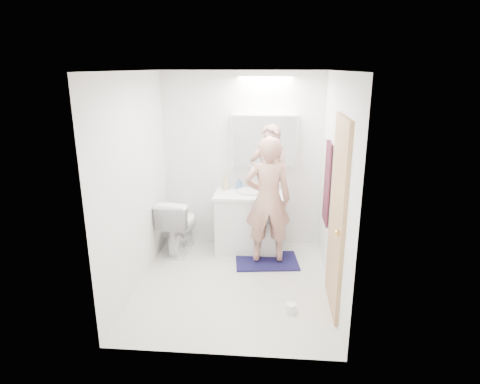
# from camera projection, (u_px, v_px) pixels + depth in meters

# --- Properties ---
(floor) EXTENTS (2.50, 2.50, 0.00)m
(floor) POSITION_uv_depth(u_px,v_px,m) (234.00, 283.00, 4.81)
(floor) COLOR silver
(floor) RESTS_ON ground
(ceiling) EXTENTS (2.50, 2.50, 0.00)m
(ceiling) POSITION_uv_depth(u_px,v_px,m) (233.00, 71.00, 4.11)
(ceiling) COLOR white
(ceiling) RESTS_ON floor
(wall_back) EXTENTS (2.50, 0.00, 2.50)m
(wall_back) POSITION_uv_depth(u_px,v_px,m) (242.00, 160.00, 5.65)
(wall_back) COLOR white
(wall_back) RESTS_ON floor
(wall_front) EXTENTS (2.50, 0.00, 2.50)m
(wall_front) POSITION_uv_depth(u_px,v_px,m) (218.00, 229.00, 3.27)
(wall_front) COLOR white
(wall_front) RESTS_ON floor
(wall_left) EXTENTS (0.00, 2.50, 2.50)m
(wall_left) POSITION_uv_depth(u_px,v_px,m) (135.00, 183.00, 4.55)
(wall_left) COLOR white
(wall_left) RESTS_ON floor
(wall_right) EXTENTS (0.00, 2.50, 2.50)m
(wall_right) POSITION_uv_depth(u_px,v_px,m) (336.00, 188.00, 4.37)
(wall_right) COLOR white
(wall_right) RESTS_ON floor
(vanity_cabinet) EXTENTS (0.90, 0.55, 0.78)m
(vanity_cabinet) POSITION_uv_depth(u_px,v_px,m) (250.00, 223.00, 5.60)
(vanity_cabinet) COLOR silver
(vanity_cabinet) RESTS_ON floor
(countertop) EXTENTS (0.95, 0.58, 0.04)m
(countertop) POSITION_uv_depth(u_px,v_px,m) (250.00, 194.00, 5.48)
(countertop) COLOR white
(countertop) RESTS_ON vanity_cabinet
(sink_basin) EXTENTS (0.36, 0.36, 0.03)m
(sink_basin) POSITION_uv_depth(u_px,v_px,m) (250.00, 191.00, 5.50)
(sink_basin) COLOR silver
(sink_basin) RESTS_ON countertop
(faucet) EXTENTS (0.02, 0.02, 0.16)m
(faucet) POSITION_uv_depth(u_px,v_px,m) (251.00, 183.00, 5.67)
(faucet) COLOR silver
(faucet) RESTS_ON countertop
(medicine_cabinet) EXTENTS (0.88, 0.14, 0.70)m
(medicine_cabinet) POSITION_uv_depth(u_px,v_px,m) (264.00, 140.00, 5.47)
(medicine_cabinet) COLOR white
(medicine_cabinet) RESTS_ON wall_back
(mirror_panel) EXTENTS (0.84, 0.01, 0.66)m
(mirror_panel) POSITION_uv_depth(u_px,v_px,m) (264.00, 141.00, 5.39)
(mirror_panel) COLOR silver
(mirror_panel) RESTS_ON medicine_cabinet
(toilet) EXTENTS (0.50, 0.79, 0.77)m
(toilet) POSITION_uv_depth(u_px,v_px,m) (179.00, 224.00, 5.57)
(toilet) COLOR white
(toilet) RESTS_ON floor
(bath_rug) EXTENTS (0.86, 0.64, 0.02)m
(bath_rug) POSITION_uv_depth(u_px,v_px,m) (267.00, 261.00, 5.34)
(bath_rug) COLOR #191544
(bath_rug) RESTS_ON floor
(person) EXTENTS (0.63, 0.45, 1.61)m
(person) POSITION_uv_depth(u_px,v_px,m) (268.00, 200.00, 5.09)
(person) COLOR tan
(person) RESTS_ON bath_rug
(door) EXTENTS (0.04, 0.80, 2.00)m
(door) POSITION_uv_depth(u_px,v_px,m) (337.00, 217.00, 4.10)
(door) COLOR tan
(door) RESTS_ON wall_right
(door_knob) EXTENTS (0.06, 0.06, 0.06)m
(door_knob) POSITION_uv_depth(u_px,v_px,m) (337.00, 233.00, 3.83)
(door_knob) COLOR gold
(door_knob) RESTS_ON door
(towel) EXTENTS (0.02, 0.42, 1.00)m
(towel) POSITION_uv_depth(u_px,v_px,m) (327.00, 183.00, 4.93)
(towel) COLOR #101833
(towel) RESTS_ON wall_right
(towel_hook) EXTENTS (0.07, 0.02, 0.02)m
(towel_hook) POSITION_uv_depth(u_px,v_px,m) (329.00, 140.00, 4.78)
(towel_hook) COLOR silver
(towel_hook) RESTS_ON wall_right
(soap_bottle_a) EXTENTS (0.12, 0.12, 0.23)m
(soap_bottle_a) POSITION_uv_depth(u_px,v_px,m) (226.00, 181.00, 5.62)
(soap_bottle_a) COLOR tan
(soap_bottle_a) RESTS_ON countertop
(soap_bottle_b) EXTENTS (0.09, 0.09, 0.15)m
(soap_bottle_b) POSITION_uv_depth(u_px,v_px,m) (239.00, 184.00, 5.64)
(soap_bottle_b) COLOR #5480B6
(soap_bottle_b) RESTS_ON countertop
(toothbrush_cup) EXTENTS (0.14, 0.14, 0.10)m
(toothbrush_cup) POSITION_uv_depth(u_px,v_px,m) (270.00, 186.00, 5.60)
(toothbrush_cup) COLOR #3962AD
(toothbrush_cup) RESTS_ON countertop
(toilet_paper_roll) EXTENTS (0.11, 0.11, 0.10)m
(toilet_paper_roll) POSITION_uv_depth(u_px,v_px,m) (291.00, 308.00, 4.22)
(toilet_paper_roll) COLOR white
(toilet_paper_roll) RESTS_ON floor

